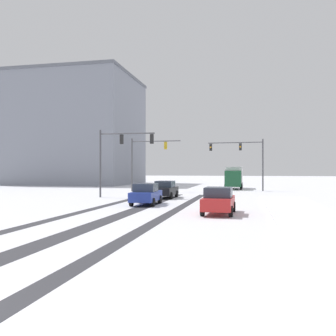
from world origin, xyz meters
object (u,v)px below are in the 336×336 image
traffic_signal_far_left (145,155)px  car_red_third (219,200)px  traffic_signal_near_left (119,149)px  car_black_lead (165,189)px  office_building_far_left_block (70,131)px  traffic_signal_far_right (243,154)px  box_truck_delivery (234,177)px  car_blue_second (146,194)px

traffic_signal_far_left → car_red_third: bearing=-63.4°
traffic_signal_near_left → car_black_lead: 5.88m
traffic_signal_far_left → office_building_far_left_block: office_building_far_left_block is taller
traffic_signal_far_right → traffic_signal_far_left: (-11.64, -4.20, -0.25)m
car_red_third → office_building_far_left_block: 51.99m
traffic_signal_near_left → traffic_signal_far_left: 9.90m
car_black_lead → box_truck_delivery: box_truck_delivery is taller
box_truck_delivery → office_building_far_left_block: 33.67m
traffic_signal_far_right → car_red_third: (-1.19, -25.11, -3.87)m
box_truck_delivery → office_building_far_left_block: bearing=159.3°
car_red_third → box_truck_delivery: box_truck_delivery is taller
car_blue_second → office_building_far_left_block: bearing=124.3°
box_truck_delivery → traffic_signal_far_right: bearing=-73.7°
car_red_third → box_truck_delivery: bearing=90.2°
car_black_lead → box_truck_delivery: (5.72, 18.15, 0.82)m
traffic_signal_far_left → traffic_signal_near_left: bearing=-89.1°
traffic_signal_far_left → box_truck_delivery: traffic_signal_far_left is taller
traffic_signal_near_left → box_truck_delivery: traffic_signal_near_left is taller
car_blue_second → car_red_third: size_ratio=1.00×
traffic_signal_far_right → traffic_signal_near_left: bearing=-129.2°
traffic_signal_near_left → car_red_third: bearing=-46.9°
box_truck_delivery → car_red_third: bearing=-89.8°
traffic_signal_far_right → car_black_lead: traffic_signal_far_right is taller
traffic_signal_far_right → office_building_far_left_block: (-31.82, 15.91, 5.21)m
traffic_signal_near_left → box_truck_delivery: (10.20, 18.47, -2.98)m
car_black_lead → box_truck_delivery: 19.05m
traffic_signal_near_left → office_building_far_left_block: (-20.34, 30.01, 5.27)m
traffic_signal_near_left → office_building_far_left_block: office_building_far_left_block is taller
office_building_far_left_block → traffic_signal_near_left: bearing=-55.9°
car_blue_second → car_red_third: bearing=-38.5°
car_black_lead → car_blue_second: bearing=-90.1°
car_red_third → car_blue_second: bearing=141.5°
office_building_far_left_block → car_red_third: bearing=-53.3°
car_red_third → box_truck_delivery: (-0.09, 29.48, 0.82)m
traffic_signal_far_left → box_truck_delivery: bearing=39.6°
traffic_signal_far_right → car_blue_second: bearing=-108.9°
car_blue_second → car_red_third: (5.83, -4.63, 0.00)m
traffic_signal_far_right → car_blue_second: size_ratio=1.67×
box_truck_delivery → car_black_lead: bearing=-107.5°
traffic_signal_far_left → box_truck_delivery: 13.74m
traffic_signal_near_left → office_building_far_left_block: bearing=124.1°
traffic_signal_far_right → traffic_signal_far_left: size_ratio=1.07×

